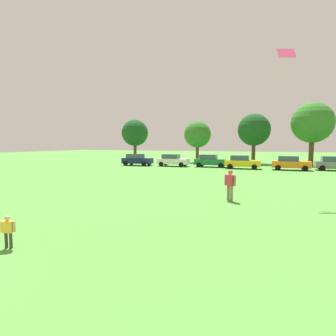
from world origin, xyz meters
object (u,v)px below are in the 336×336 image
Objects in this scene: parked_car_green_2 at (210,161)px; tree_right at (313,123)px; adult_bystander at (230,182)px; tree_far_left at (135,133)px; parked_car_white_1 at (173,160)px; parked_car_orange_4 at (290,163)px; parked_car_navy_0 at (137,160)px; kite at (286,55)px; tree_left at (197,135)px; tree_center at (254,130)px; parked_car_gray_5 at (335,163)px; parked_car_yellow_3 at (242,162)px; child_kite_flyer at (8,229)px.

parked_car_green_2 is 0.47× the size of tree_right.
tree_right reaches higher than adult_bystander.
tree_far_left reaches higher than parked_car_green_2.
parked_car_white_1 and parked_car_orange_4 have the same top height.
tree_right is at bearing -1.20° from tree_far_left.
parked_car_green_2 is (10.50, 1.27, 0.00)m from parked_car_navy_0.
kite reaches higher than adult_bystander.
tree_left is at bearing -2.71° from tree_far_left.
adult_bystander is at bearing -72.10° from tree_left.
tree_right is (8.13, -0.63, 0.84)m from tree_center.
tree_left is 0.76× the size of tree_right.
tree_center reaches higher than adult_bystander.
tree_right reaches higher than parked_car_gray_5.
tree_far_left is at bearing 154.03° from parked_car_yellow_3.
kite is at bearing 39.78° from child_kite_flyer.
child_kite_flyer is 31.40m from parked_car_orange_4.
tree_right is (29.19, -0.61, 1.04)m from tree_far_left.
child_kite_flyer is 41.47m from tree_right.
adult_bystander is 23.37m from parked_car_white_1.
tree_center is at bearing 138.80° from parked_car_gray_5.
tree_left is (-18.71, 7.90, 3.83)m from parked_car_gray_5.
tree_left reaches higher than adult_bystander.
adult_bystander is 30.95m from tree_right.
adult_bystander reaches higher than parked_car_navy_0.
parked_car_gray_5 is 0.57× the size of tree_far_left.
parked_car_navy_0 is at bearing -173.72° from parked_car_white_1.
parked_car_white_1 is 0.62× the size of tree_left.
parked_car_orange_4 is at bearing 0.83° from parked_car_navy_0.
child_kite_flyer is at bearing -108.34° from tree_right.
kite is 0.14× the size of tree_center.
tree_far_left is 21.07m from tree_center.
tree_far_left is at bearing 96.53° from child_kite_flyer.
parked_car_navy_0 reaches higher than child_kite_flyer.
adult_bystander is at bearing -51.34° from parked_car_navy_0.
parked_car_yellow_3 is 10.89m from tree_center.
child_kite_flyer is 0.13× the size of tree_far_left.
tree_center is 8.20m from tree_right.
tree_left is (12.05, -0.57, -0.43)m from tree_far_left.
tree_far_left is at bearing 178.80° from tree_right.
parked_car_white_1 is at bearing 177.36° from parked_car_yellow_3.
adult_bystander reaches higher than parked_car_gray_5.
parked_car_yellow_3 is (4.03, 29.74, 0.25)m from child_kite_flyer.
kite is 0.14× the size of tree_far_left.
parked_car_white_1 is 0.47× the size of tree_right.
tree_left is at bearing 80.38° from child_kite_flyer.
adult_bystander is 23.56m from parked_car_gray_5.
parked_car_gray_5 is 0.62× the size of tree_left.
tree_left is 17.21m from tree_right.
child_kite_flyer is at bearing -67.68° from tree_far_left.
tree_right is (18.39, 8.83, 5.31)m from parked_car_white_1.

